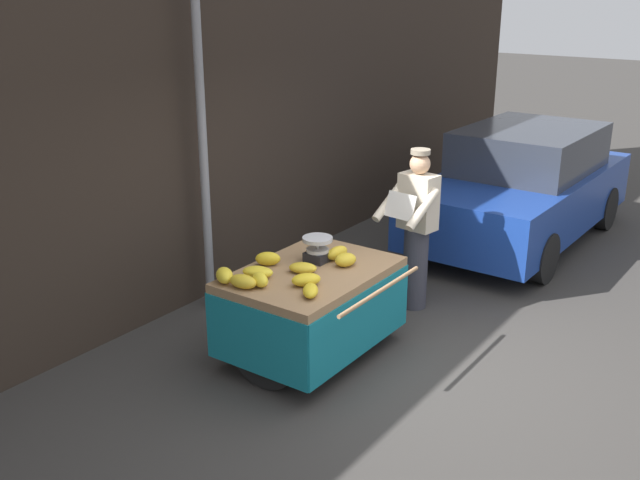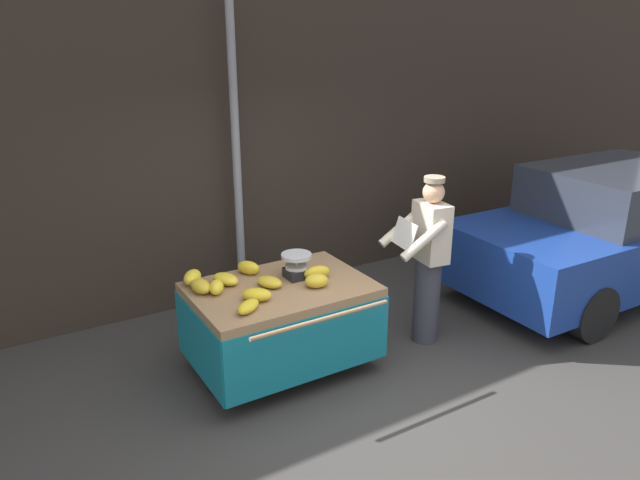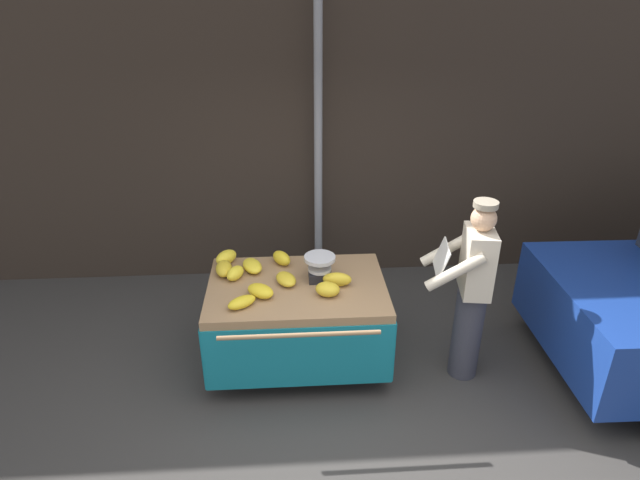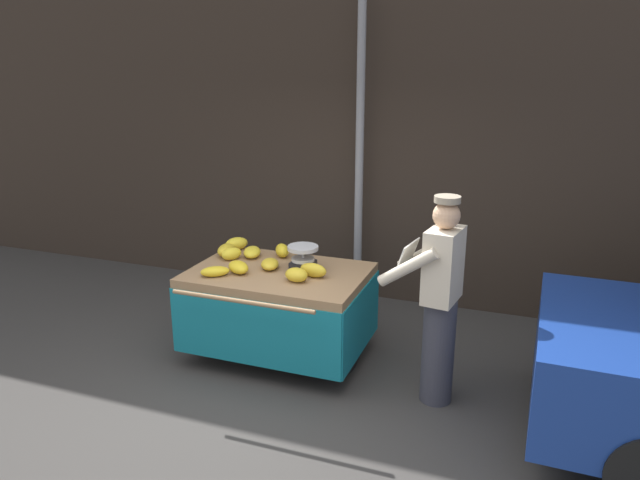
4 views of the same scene
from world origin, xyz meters
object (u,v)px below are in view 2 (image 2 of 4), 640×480
Objects in this scene: street_pole at (237,160)px; banana_bunch_1 at (248,268)px; banana_bunch_3 at (317,272)px; banana_bunch_8 at (248,307)px; weighing_scale at (297,266)px; banana_bunch_5 at (216,287)px; banana_bunch_0 at (226,279)px; banana_bunch_7 at (317,281)px; vendor_person at (428,260)px; banana_cart at (281,309)px; parked_car at (609,230)px; banana_bunch_2 at (201,286)px; banana_bunch_4 at (257,295)px; banana_bunch_6 at (270,282)px; banana_bunch_9 at (192,277)px.

street_pole is 14.69× the size of banana_bunch_1.
banana_bunch_3 reaches higher than banana_bunch_8.
weighing_scale is 1.34× the size of banana_bunch_5.
banana_bunch_0 is 1.31× the size of banana_bunch_7.
banana_bunch_5 is 0.12× the size of vendor_person.
vendor_person reaches higher than banana_cart.
banana_cart is 0.64m from banana_bunch_5.
street_pole is at bearing 86.94° from weighing_scale.
parked_car is (4.64, -0.66, -0.15)m from banana_bunch_0.
banana_bunch_5 is (0.11, -0.09, 0.00)m from banana_bunch_2.
banana_bunch_1 reaches higher than banana_bunch_4.
banana_bunch_8 is at bearing -111.84° from street_pole.
banana_bunch_1 is at bearing 158.52° from vendor_person.
vendor_person reaches higher than banana_bunch_6.
banana_bunch_9 is at bearing 157.49° from weighing_scale.
vendor_person is at bearing -21.48° from banana_bunch_1.
banana_bunch_3 is 0.06× the size of parked_car.
parked_car reaches higher than weighing_scale.
weighing_scale is at bearing 165.52° from vendor_person.
banana_bunch_6 is 0.15× the size of vendor_person.
banana_bunch_6 is 0.42m from banana_bunch_7.
parked_car is (4.02, -0.46, -0.22)m from weighing_scale.
banana_cart is 0.51m from banana_bunch_1.
banana_bunch_1 is 1.08× the size of banana_bunch_7.
banana_bunch_3 is (1.02, -0.27, 0.00)m from banana_bunch_2.
banana_bunch_5 is 2.09m from vendor_person.
banana_bunch_1 is 0.79m from banana_bunch_8.
banana_bunch_4 is 0.06× the size of parked_car.
banana_bunch_2 is 1.02× the size of banana_bunch_6.
parked_car is at bearing -9.97° from banana_bunch_1.
banana_bunch_2 is at bearing -168.24° from banana_bunch_0.
banana_bunch_7 is at bearing -2.08° from banana_bunch_4.
banana_bunch_5 is at bearing 157.76° from banana_bunch_7.
banana_bunch_6 is 0.70m from banana_bunch_9.
banana_bunch_8 is at bearing 179.41° from parked_car.
banana_bunch_1 is 0.90× the size of banana_bunch_8.
banana_bunch_0 is at bearing 45.09° from banana_bunch_5.
vendor_person is at bearing 2.24° from banana_bunch_8.
banana_bunch_5 is at bearing -70.49° from banana_bunch_9.
weighing_scale reaches higher than banana_bunch_5.
banana_cart is at bearing -33.82° from banana_bunch_9.
banana_bunch_1 is 0.91× the size of banana_bunch_6.
street_pole is 13.19× the size of banana_bunch_3.
banana_bunch_9 is (-0.66, 0.44, 0.29)m from banana_cart.
vendor_person reaches higher than banana_bunch_9.
banana_bunch_8 is at bearing -160.61° from banana_bunch_3.
banana_bunch_9 reaches higher than banana_bunch_6.
banana_bunch_5 is 0.99× the size of banana_bunch_7.
banana_bunch_6 is (0.04, -0.37, -0.02)m from banana_bunch_1.
parked_car is (4.36, -0.77, -0.17)m from banana_bunch_1.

